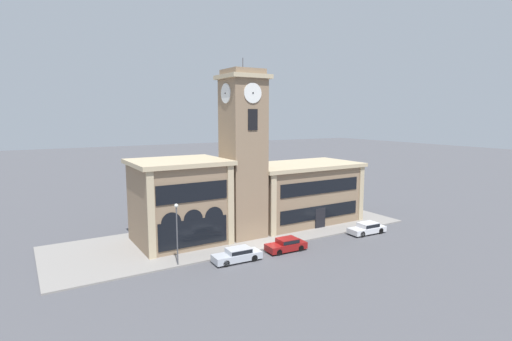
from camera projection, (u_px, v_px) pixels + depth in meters
ground_plane at (268, 249)px, 41.00m from camera, size 300.00×300.00×0.00m
sidewalk_kerb at (238, 233)px, 46.40m from camera, size 41.25×12.77×0.15m
clock_tower at (243, 155)px, 44.01m from camera, size 4.76×4.76×19.75m
town_hall_left_wing at (179, 201)px, 42.67m from camera, size 9.79×8.42×9.00m
town_hall_right_wing at (301, 193)px, 51.17m from camera, size 14.99×8.42×7.59m
parked_car_near at (237, 254)px, 37.50m from camera, size 4.72×1.92×1.29m
parked_car_mid at (286, 244)px, 40.40m from camera, size 4.24×1.91×1.31m
parked_car_far at (367, 228)px, 46.31m from camera, size 4.65×1.98×1.30m
street_lamp at (177, 225)px, 35.87m from camera, size 0.36×0.36×5.68m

